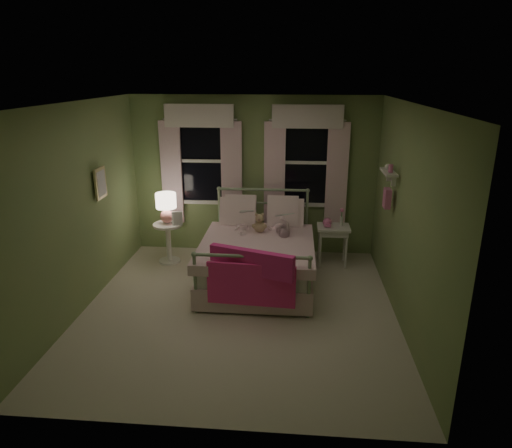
# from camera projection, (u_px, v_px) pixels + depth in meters

# --- Properties ---
(room_shell) EXTENTS (4.20, 4.20, 4.20)m
(room_shell) POSITION_uv_depth(u_px,v_px,m) (238.00, 214.00, 5.52)
(room_shell) COLOR beige
(room_shell) RESTS_ON ground
(bed) EXTENTS (1.58, 2.04, 1.18)m
(bed) POSITION_uv_depth(u_px,v_px,m) (258.00, 257.00, 6.62)
(bed) COLOR white
(bed) RESTS_ON ground
(pink_throw) EXTENTS (1.10, 0.45, 0.71)m
(pink_throw) POSITION_uv_depth(u_px,v_px,m) (251.00, 272.00, 5.58)
(pink_throw) COLOR #E42C84
(pink_throw) RESTS_ON bed
(child_left) EXTENTS (0.27, 0.19, 0.70)m
(child_left) POSITION_uv_depth(u_px,v_px,m) (242.00, 212.00, 6.87)
(child_left) COLOR #F7D1DD
(child_left) RESTS_ON bed
(child_right) EXTENTS (0.44, 0.37, 0.78)m
(child_right) POSITION_uv_depth(u_px,v_px,m) (279.00, 211.00, 6.81)
(child_right) COLOR #F7D1DD
(child_right) RESTS_ON bed
(book_left) EXTENTS (0.22, 0.15, 0.26)m
(book_left) POSITION_uv_depth(u_px,v_px,m) (240.00, 215.00, 6.62)
(book_left) COLOR beige
(book_left) RESTS_ON child_left
(book_right) EXTENTS (0.22, 0.18, 0.26)m
(book_right) POSITION_uv_depth(u_px,v_px,m) (278.00, 218.00, 6.59)
(book_right) COLOR beige
(book_right) RESTS_ON child_right
(teddy_bear) EXTENTS (0.23, 0.18, 0.30)m
(teddy_bear) POSITION_uv_depth(u_px,v_px,m) (260.00, 224.00, 6.74)
(teddy_bear) COLOR tan
(teddy_bear) RESTS_ON bed
(nightstand_left) EXTENTS (0.46, 0.46, 0.65)m
(nightstand_left) POSITION_uv_depth(u_px,v_px,m) (168.00, 237.00, 7.29)
(nightstand_left) COLOR white
(nightstand_left) RESTS_ON ground
(table_lamp) EXTENTS (0.32, 0.32, 0.48)m
(table_lamp) POSITION_uv_depth(u_px,v_px,m) (166.00, 205.00, 7.12)
(table_lamp) COLOR pink
(table_lamp) RESTS_ON nightstand_left
(book_nightstand) EXTENTS (0.19, 0.24, 0.02)m
(book_nightstand) POSITION_uv_depth(u_px,v_px,m) (172.00, 225.00, 7.13)
(book_nightstand) COLOR beige
(book_nightstand) RESTS_ON nightstand_left
(nightstand_right) EXTENTS (0.50, 0.40, 0.64)m
(nightstand_right) POSITION_uv_depth(u_px,v_px,m) (333.00, 232.00, 7.13)
(nightstand_right) COLOR white
(nightstand_right) RESTS_ON ground
(pink_toy) EXTENTS (0.14, 0.19, 0.14)m
(pink_toy) POSITION_uv_depth(u_px,v_px,m) (327.00, 223.00, 7.08)
(pink_toy) COLOR pink
(pink_toy) RESTS_ON nightstand_right
(bud_vase) EXTENTS (0.06, 0.06, 0.28)m
(bud_vase) POSITION_uv_depth(u_px,v_px,m) (342.00, 217.00, 7.09)
(bud_vase) COLOR white
(bud_vase) RESTS_ON nightstand_right
(window_left) EXTENTS (1.34, 0.13, 1.96)m
(window_left) POSITION_uv_depth(u_px,v_px,m) (201.00, 157.00, 7.40)
(window_left) COLOR black
(window_left) RESTS_ON room_shell
(window_right) EXTENTS (1.34, 0.13, 1.96)m
(window_right) POSITION_uv_depth(u_px,v_px,m) (306.00, 159.00, 7.26)
(window_right) COLOR black
(window_right) RESTS_ON room_shell
(wall_shelf) EXTENTS (0.15, 0.50, 0.60)m
(wall_shelf) POSITION_uv_depth(u_px,v_px,m) (388.00, 185.00, 5.96)
(wall_shelf) COLOR white
(wall_shelf) RESTS_ON room_shell
(framed_picture) EXTENTS (0.03, 0.32, 0.42)m
(framed_picture) POSITION_uv_depth(u_px,v_px,m) (101.00, 183.00, 6.18)
(framed_picture) COLOR beige
(framed_picture) RESTS_ON room_shell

